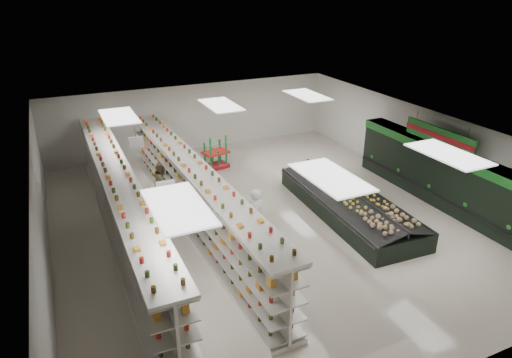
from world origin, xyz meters
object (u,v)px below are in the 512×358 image
gondola_left (121,210)px  shopper_main (254,217)px  produce_island (349,202)px  shopper_background (162,182)px  soda_endcap (216,154)px  gondola_center (194,198)px

gondola_left → shopper_main: gondola_left is taller
produce_island → shopper_main: size_ratio=3.41×
shopper_main → shopper_background: size_ratio=1.20×
produce_island → gondola_left: bearing=168.5°
shopper_main → produce_island: bearing=176.8°
soda_endcap → shopper_background: size_ratio=0.87×
shopper_background → produce_island: bearing=-100.1°
gondola_center → soda_endcap: bearing=60.7°
gondola_left → shopper_background: 2.88m
gondola_center → shopper_background: (-0.54, 2.30, -0.22)m
soda_endcap → shopper_background: 3.77m
soda_endcap → shopper_main: (-1.08, -6.58, 0.29)m
soda_endcap → shopper_background: (-2.96, -2.33, 0.13)m
soda_endcap → produce_island: bearing=-64.9°
gondola_center → shopper_main: bearing=-57.3°
gondola_center → shopper_main: (1.34, -1.96, -0.06)m
shopper_main → shopper_background: 4.66m
shopper_main → shopper_background: bearing=-76.5°
gondola_center → produce_island: 5.50m
gondola_left → soda_endcap: 6.61m
shopper_main → shopper_background: shopper_main is taller
gondola_center → shopper_background: size_ratio=8.00×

